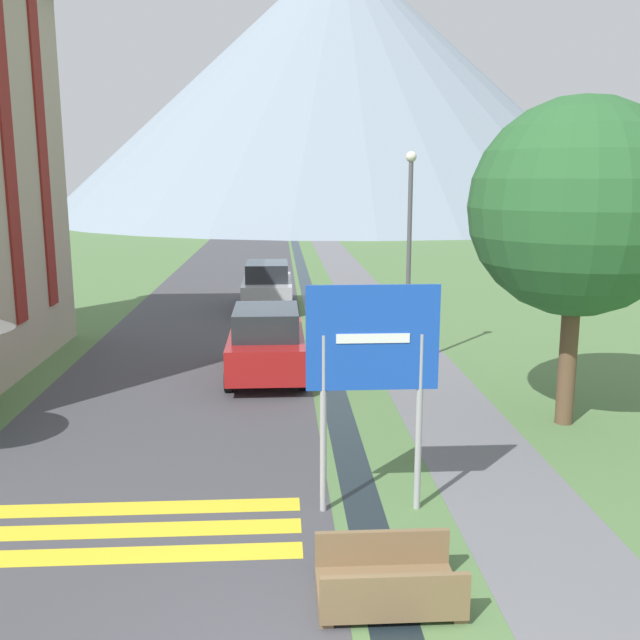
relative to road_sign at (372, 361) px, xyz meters
The scene contains 12 objects.
ground_plane 16.30m from the road_sign, 94.61° to the left, with size 160.00×160.00×0.00m, color #517542.
road 26.45m from the road_sign, 98.28° to the left, with size 6.40×60.00×0.01m.
footpath 26.28m from the road_sign, 84.95° to the left, with size 2.20×60.00×0.01m.
drainage_channel 26.18m from the road_sign, 90.21° to the left, with size 0.60×60.00×0.00m.
crosswalk_marking 4.49m from the road_sign, behind, with size 5.44×1.84×0.01m.
mountain_distant 84.42m from the road_sign, 85.48° to the left, with size 72.69×72.69×32.98m.
road_sign is the anchor object (origin of this frame).
footbridge 3.22m from the road_sign, 92.26° to the right, with size 1.70×1.10×0.65m.
parked_car_near 7.82m from the road_sign, 102.75° to the left, with size 1.97×4.00×1.82m.
parked_car_far 17.41m from the road_sign, 96.02° to the left, with size 1.95×4.37×1.82m.
streetlamp 8.79m from the road_sign, 76.31° to the left, with size 0.28×0.28×5.67m.
tree_by_path 6.19m from the road_sign, 39.32° to the left, with size 4.29×4.29×6.58m.
Camera 1 is at (-0.06, -6.15, 5.01)m, focal length 40.00 mm.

